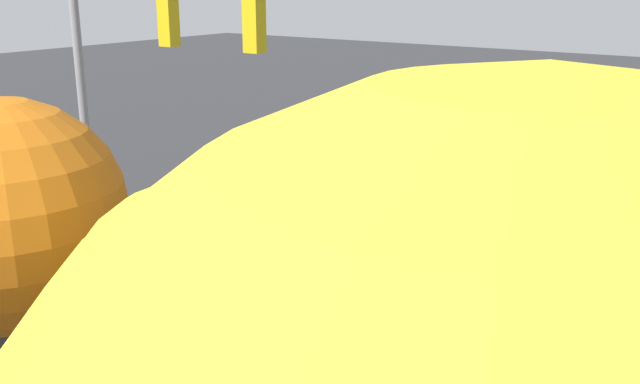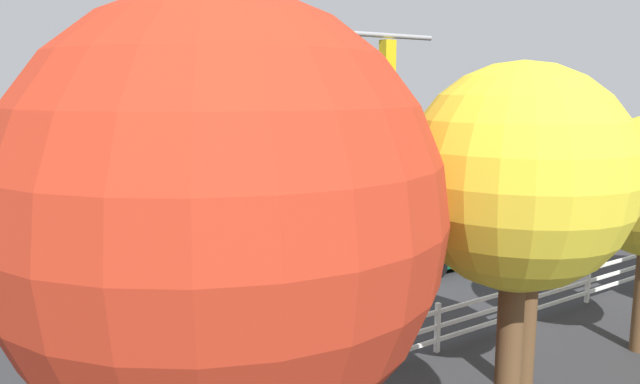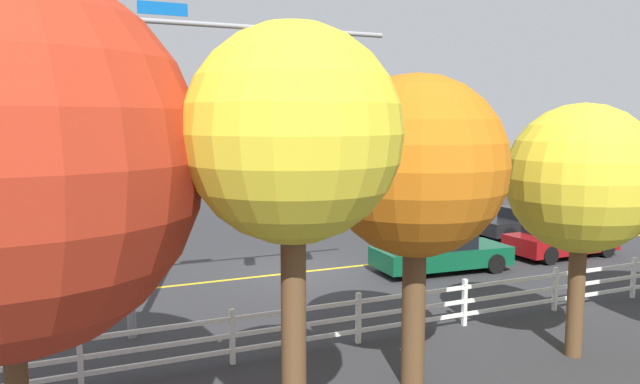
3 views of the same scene
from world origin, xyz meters
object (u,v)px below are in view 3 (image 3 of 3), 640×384
tree_4 (582,179)px  car_0 (560,238)px  car_2 (440,252)px  tree_2 (416,168)px  tree_0 (3,162)px  car_1 (522,223)px  tree_3 (293,138)px

tree_4 → car_0: bearing=-133.7°
car_2 → tree_2: (5.53, 7.03, 3.43)m
tree_0 → tree_2: (-6.60, -0.85, -0.34)m
car_1 → tree_3: size_ratio=0.66×
tree_3 → tree_4: size_ratio=1.17×
tree_0 → tree_2: size_ratio=1.19×
car_0 → car_2: (5.31, 0.07, -0.02)m
car_0 → tree_3: (14.10, 9.28, 4.05)m
tree_2 → tree_4: tree_2 is taller
car_0 → car_1: bearing=67.1°
tree_2 → tree_3: 3.97m
tree_0 → tree_3: (-3.34, 1.33, 0.30)m
car_1 → tree_4: tree_4 is taller
tree_3 → tree_4: (-7.14, -2.01, -0.99)m
car_0 → tree_3: bearing=-147.5°
car_2 → tree_3: size_ratio=0.74×
car_2 → tree_4: 8.01m
car_2 → tree_3: bearing=-130.2°
tree_0 → car_1: bearing=-148.7°
tree_3 → tree_0: bearing=-21.7°
tree_4 → car_1: bearing=-127.9°
car_0 → car_2: bearing=179.9°
tree_3 → tree_2: bearing=-146.2°
car_0 → tree_2: tree_2 is taller
tree_3 → car_0: bearing=-146.6°
car_0 → tree_0: 19.53m
car_1 → tree_2: 16.56m
car_2 → tree_4: (1.65, 7.20, 3.08)m
car_1 → car_2: size_ratio=0.89×
car_1 → tree_0: tree_0 is taller
car_2 → tree_0: bearing=-143.6°
car_0 → tree_3: 17.36m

